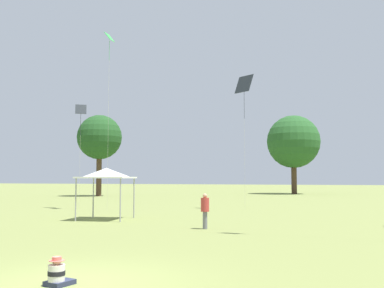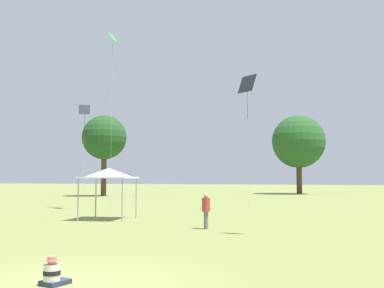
% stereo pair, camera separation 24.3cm
% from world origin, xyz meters
% --- Properties ---
extents(ground_plane, '(300.00, 300.00, 0.00)m').
position_xyz_m(ground_plane, '(0.00, 0.00, 0.00)').
color(ground_plane, olive).
extents(seated_toddler, '(0.52, 0.60, 0.60)m').
position_xyz_m(seated_toddler, '(-0.25, -0.34, 0.24)').
color(seated_toddler, '#282D47').
rests_on(seated_toddler, ground).
extents(person_standing_0, '(0.50, 0.50, 1.54)m').
position_xyz_m(person_standing_0, '(-0.52, 10.52, 0.91)').
color(person_standing_0, slate).
rests_on(person_standing_0, ground).
extents(canopy_tent, '(3.08, 3.08, 2.76)m').
position_xyz_m(canopy_tent, '(-6.89, 13.04, 2.46)').
color(canopy_tent, white).
rests_on(canopy_tent, ground).
extents(kite_0, '(0.88, 0.75, 7.69)m').
position_xyz_m(kite_0, '(-13.23, 20.11, 7.05)').
color(kite_0, '#1E2328').
rests_on(kite_0, ground).
extents(kite_2, '(1.48, 1.18, 9.64)m').
position_xyz_m(kite_2, '(-1.53, 23.05, 8.84)').
color(kite_2, '#1E2328').
rests_on(kite_2, ground).
extents(kite_3, '(0.50, 0.76, 12.55)m').
position_xyz_m(kite_3, '(-10.43, 19.28, 11.53)').
color(kite_3, green).
rests_on(kite_3, ground).
extents(distant_tree_0, '(7.51, 7.51, 11.19)m').
position_xyz_m(distant_tree_0, '(-1.94, 56.68, 7.39)').
color(distant_tree_0, '#473323').
rests_on(distant_tree_0, ground).
extents(distant_tree_1, '(5.55, 5.55, 10.12)m').
position_xyz_m(distant_tree_1, '(-23.92, 40.59, 7.27)').
color(distant_tree_1, '#473323').
rests_on(distant_tree_1, ground).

